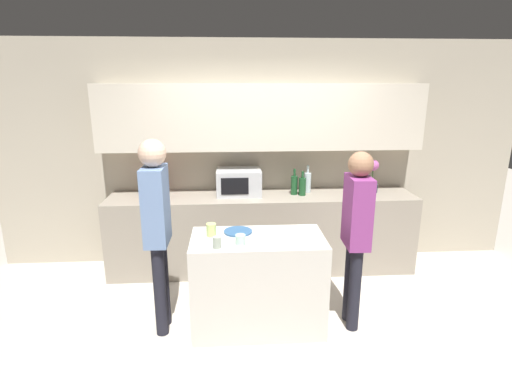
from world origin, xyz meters
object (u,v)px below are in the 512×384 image
Objects in this scene: bottle_1 at (302,186)px; person_center at (356,226)px; cup_0 at (240,240)px; cup_2 at (211,230)px; toaster at (155,188)px; plate_on_island at (238,232)px; cup_1 at (217,242)px; person_left at (157,220)px; bottle_2 at (307,182)px; bottle_0 at (294,185)px; potted_plant at (373,176)px; microwave at (239,182)px.

person_center reaches higher than bottle_1.
cup_2 reaches higher than cup_0.
toaster is 1.48m from plate_on_island.
cup_1 is 0.06× the size of person_left.
person_center is (0.18, -1.35, -0.07)m from bottle_2.
cup_2 is at bearing -131.51° from bottle_2.
bottle_0 is 0.19× the size of person_center.
person_center is at bearing -33.24° from toaster.
cup_0 is (-1.63, -1.41, -0.20)m from potted_plant.
potted_plant is (1.61, 0.00, 0.05)m from microwave.
potted_plant is 1.20× the size of bottle_2.
potted_plant reaches higher than toaster.
bottle_0 is 3.56× the size of cup_0.
plate_on_island is (0.94, -1.13, -0.12)m from toaster.
plate_on_island is at bearing 82.87° from person_center.
person_left is at bearing -79.15° from toaster.
bottle_0 reaches higher than cup_2.
person_left is (-1.48, -1.18, 0.03)m from bottle_1.
bottle_2 reaches higher than bottle_0.
person_left is at bearing -151.66° from potted_plant.
microwave is 1.61m from potted_plant.
toaster is at bearing 117.30° from cup_1.
cup_1 is at bearing 68.28° from person_left.
person_left is (-0.72, 0.15, 0.14)m from cup_0.
cup_1 reaches higher than cup_0.
person_center reaches higher than potted_plant.
bottle_1 is (1.72, -0.09, 0.02)m from toaster.
bottle_0 is 1.18× the size of plate_on_island.
microwave is at bearing 176.27° from bottle_0.
cup_2 is (-0.28, -1.20, -0.13)m from microwave.
cup_1 is (-0.20, -0.06, 0.01)m from cup_0.
bottle_1 is (-0.87, -0.09, -0.09)m from potted_plant.
microwave reaches higher than cup_1.
bottle_1 is 2.93× the size of cup_1.
cup_1 is at bearing -78.01° from cup_2.
toaster is 2.59m from potted_plant.
person_center is at bearing -82.24° from bottle_2.
bottle_0 is at bearing 17.99° from person_center.
cup_0 is at bearing -120.26° from bottle_2.
cup_0 is 0.33m from cup_2.
toaster is 1.00× the size of plate_on_island.
potted_plant is at bearing -3.06° from bottle_2.
toaster is at bearing -178.68° from bottle_2.
microwave is 1.81× the size of bottle_1.
microwave is 1.32× the size of potted_plant.
cup_1 is (0.76, -1.48, -0.08)m from toaster.
potted_plant is 0.22× the size of person_left.
cup_2 is at bearing -128.66° from bottle_0.
bottle_0 is 1.53m from cup_0.
microwave reaches higher than cup_2.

